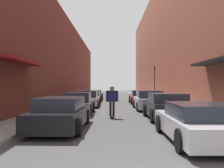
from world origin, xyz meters
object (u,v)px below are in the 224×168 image
parked_car_right_0 (199,123)px  parked_car_right_3 (141,97)px  parked_car_left_1 (78,104)px  parked_car_left_2 (87,99)px  parked_car_left_0 (62,114)px  parked_car_left_3 (92,96)px  parked_car_right_2 (149,100)px  parked_car_left_4 (95,95)px  traffic_light (155,79)px  skateboarder (112,98)px  parked_car_right_1 (167,107)px

parked_car_right_0 → parked_car_right_3: size_ratio=1.10×
parked_car_left_1 → parked_car_left_2: bearing=90.0°
parked_car_left_0 → parked_car_left_3: parked_car_left_0 is taller
parked_car_right_3 → parked_car_right_2: bearing=-90.9°
parked_car_right_0 → parked_car_right_3: parked_car_right_3 is taller
parked_car_left_3 → parked_car_right_2: parked_car_right_2 is taller
parked_car_left_1 → parked_car_left_4: 15.39m
parked_car_right_0 → parked_car_right_2: parked_car_right_2 is taller
parked_car_right_2 → traffic_light: bearing=77.9°
parked_car_left_3 → parked_car_left_2: bearing=-89.5°
parked_car_left_0 → parked_car_left_4: (-0.16, 20.68, -0.03)m
parked_car_left_0 → parked_car_left_2: bearing=90.5°
parked_car_left_1 → parked_car_right_2: bearing=30.8°
skateboarder → traffic_light: 15.16m
parked_car_right_2 → parked_car_right_3: size_ratio=1.08×
parked_car_left_2 → skateboarder: (2.07, -7.08, 0.43)m
parked_car_left_0 → parked_car_left_3: (-0.14, 15.97, 0.00)m
parked_car_left_4 → parked_car_right_2: parked_car_right_2 is taller
parked_car_left_2 → parked_car_right_3: size_ratio=0.99×
parked_car_left_3 → parked_car_right_3: parked_car_left_3 is taller
parked_car_right_1 → parked_car_right_3: parked_car_right_1 is taller
parked_car_right_1 → traffic_light: 15.12m
parked_car_left_1 → parked_car_left_4: bearing=90.2°
parked_car_left_3 → parked_car_right_3: size_ratio=0.98×
parked_car_left_4 → parked_car_right_0: 23.23m
parked_car_left_2 → parked_car_right_1: 9.03m
parked_car_left_0 → parked_car_left_3: 15.97m
parked_car_right_1 → parked_car_right_2: size_ratio=0.93×
parked_car_left_2 → parked_car_right_3: (4.77, 3.26, -0.01)m
parked_car_right_0 → skateboarder: bearing=116.1°
parked_car_left_2 → parked_car_left_1: bearing=-90.0°
parked_car_left_2 → parked_car_right_3: 5.78m
parked_car_left_2 → parked_car_right_2: 5.29m
parked_car_left_4 → parked_car_right_1: bearing=-74.6°
parked_car_left_3 → traffic_light: (6.83, 1.84, 1.78)m
parked_car_left_0 → skateboarder: size_ratio=2.70×
parked_car_left_3 → parked_car_right_2: size_ratio=0.91×
parked_car_left_1 → parked_car_right_3: parked_car_left_1 is taller
parked_car_left_2 → parked_car_left_4: bearing=90.4°
parked_car_left_3 → parked_car_right_0: size_ratio=0.89×
parked_car_right_1 → parked_car_left_1: bearing=153.9°
parked_car_left_0 → parked_car_right_0: 5.09m
parked_car_right_2 → skateboarder: size_ratio=2.62×
parked_car_left_4 → parked_car_right_3: (4.84, -6.89, 0.02)m
parked_car_left_3 → parked_car_right_0: bearing=-75.0°
parked_car_right_0 → skateboarder: size_ratio=2.66×
parked_car_left_2 → parked_car_left_3: size_ratio=1.01×
parked_car_left_0 → skateboarder: 4.01m
parked_car_right_0 → parked_car_left_0: bearing=156.4°
parked_car_right_0 → parked_car_right_1: parked_car_right_1 is taller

